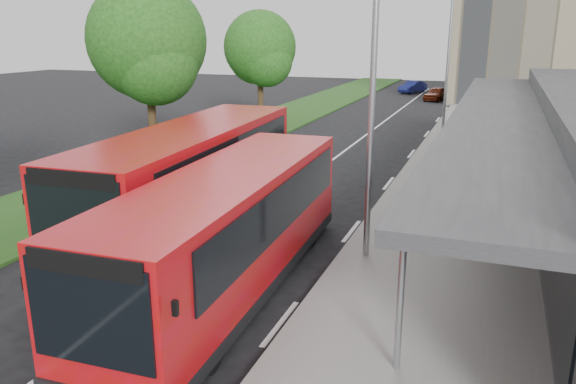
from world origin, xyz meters
name	(u,v)px	position (x,y,z in m)	size (l,w,h in m)	color
ground	(191,265)	(0.00, 0.00, 0.00)	(120.00, 120.00, 0.00)	black
pavement	(472,142)	(6.00, 20.00, 0.07)	(5.00, 80.00, 0.15)	gray
grass_verge	(255,128)	(-7.00, 20.00, 0.05)	(5.00, 80.00, 0.10)	#1E4115
lane_centre_line	(342,153)	(0.00, 15.00, 0.01)	(0.12, 70.00, 0.01)	silver
kerb_dashes	(420,143)	(3.30, 19.00, 0.01)	(0.12, 56.00, 0.01)	silver
tree_mid	(148,48)	(-7.01, 9.05, 5.19)	(5.00, 5.00, 8.04)	#332514
tree_far	(260,52)	(-7.01, 21.05, 4.63)	(4.49, 4.49, 7.17)	#332514
lamp_post_near	(370,81)	(4.12, 2.00, 4.72)	(1.44, 0.28, 8.00)	gray
lamp_post_far	(447,53)	(4.12, 22.00, 4.72)	(1.44, 0.28, 8.00)	gray
bus_main	(229,230)	(1.59, -0.86, 1.46)	(2.95, 10.18, 2.85)	#B0091B
bus_second	(192,177)	(-1.40, 2.68, 1.60)	(3.42, 11.18, 3.13)	#B0091B
litter_bin	(457,178)	(5.96, 9.37, 0.62)	(0.52, 0.52, 0.94)	#321F14
bollard	(451,141)	(5.11, 16.94, 0.62)	(0.15, 0.15, 0.95)	#FFF50D
car_near	(437,94)	(1.94, 39.33, 0.60)	(1.41, 3.51, 1.19)	#5E1E0D
car_far	(413,87)	(-0.96, 44.93, 0.58)	(1.23, 3.53, 1.16)	navy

